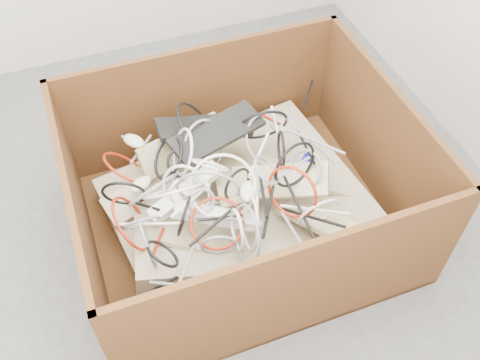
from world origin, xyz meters
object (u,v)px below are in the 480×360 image
object	(u,v)px
power_strip_left	(185,192)
power_strip_right	(215,216)
cardboard_box	(238,208)
vga_plug	(308,159)

from	to	relation	value
power_strip_left	power_strip_right	world-z (taller)	power_strip_left
power_strip_left	power_strip_right	size ratio (longest dim) A/B	1.06
cardboard_box	power_strip_right	xyz separation A→B (m)	(-0.14, -0.15, 0.20)
power_strip_left	vga_plug	distance (m)	0.51
cardboard_box	power_strip_left	bearing A→B (deg)	-179.47
power_strip_right	cardboard_box	bearing A→B (deg)	71.34
power_strip_right	vga_plug	world-z (taller)	power_strip_right
power_strip_right	vga_plug	size ratio (longest dim) A/B	6.73
vga_plug	power_strip_right	bearing A→B (deg)	-116.02
power_strip_right	vga_plug	distance (m)	0.46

